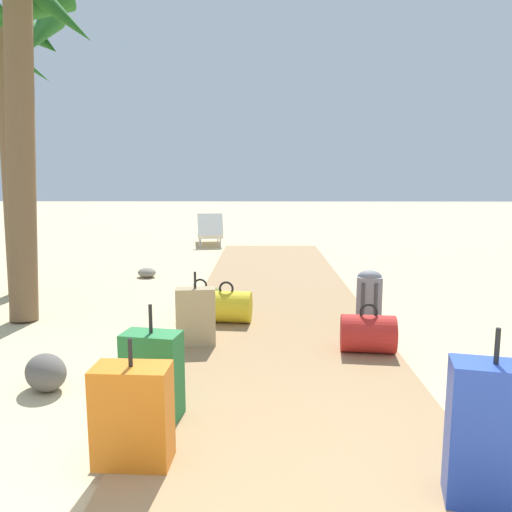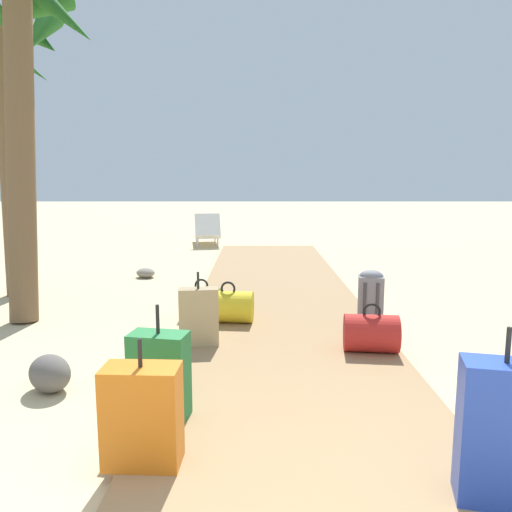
{
  "view_description": "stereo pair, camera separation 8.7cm",
  "coord_description": "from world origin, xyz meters",
  "px_view_note": "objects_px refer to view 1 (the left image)",
  "views": [
    {
      "loc": [
        -0.2,
        -1.45,
        1.65
      ],
      "look_at": [
        -0.29,
        5.61,
        0.55
      ],
      "focal_mm": 35.24,
      "sensor_mm": 36.0,
      "label": 1
    },
    {
      "loc": [
        -0.29,
        -1.45,
        1.65
      ],
      "look_at": [
        -0.29,
        5.61,
        0.55
      ],
      "focal_mm": 35.24,
      "sensor_mm": 36.0,
      "label": 2
    }
  ],
  "objects_px": {
    "suitcase_orange": "(133,415)",
    "palm_tree_near_left": "(17,39)",
    "duffel_bag_olive": "(201,299)",
    "lounge_chair": "(210,232)",
    "suitcase_green": "(152,375)",
    "backpack_grey": "(369,296)",
    "suitcase_blue": "(490,434)",
    "duffel_bag_red": "(368,333)",
    "duffel_bag_yellow": "(226,306)",
    "suitcase_tan": "(196,316)",
    "palm_tree_far_left": "(0,61)"
  },
  "relations": [
    {
      "from": "suitcase_orange",
      "to": "palm_tree_near_left",
      "type": "distance_m",
      "value": 4.72
    },
    {
      "from": "palm_tree_near_left",
      "to": "duffel_bag_olive",
      "type": "bearing_deg",
      "value": 0.29
    },
    {
      "from": "lounge_chair",
      "to": "suitcase_green",
      "type": "bearing_deg",
      "value": -86.39
    },
    {
      "from": "suitcase_orange",
      "to": "duffel_bag_olive",
      "type": "bearing_deg",
      "value": 90.4
    },
    {
      "from": "backpack_grey",
      "to": "suitcase_blue",
      "type": "relative_size",
      "value": 0.67
    },
    {
      "from": "duffel_bag_olive",
      "to": "lounge_chair",
      "type": "height_order",
      "value": "lounge_chair"
    },
    {
      "from": "backpack_grey",
      "to": "duffel_bag_red",
      "type": "distance_m",
      "value": 0.89
    },
    {
      "from": "suitcase_orange",
      "to": "duffel_bag_olive",
      "type": "relative_size",
      "value": 1.56
    },
    {
      "from": "suitcase_orange",
      "to": "palm_tree_near_left",
      "type": "xyz_separation_m",
      "value": [
        -2.0,
        3.22,
        2.81
      ]
    },
    {
      "from": "duffel_bag_red",
      "to": "suitcase_green",
      "type": "xyz_separation_m",
      "value": [
        -1.69,
        -1.28,
        0.12
      ]
    },
    {
      "from": "suitcase_orange",
      "to": "lounge_chair",
      "type": "relative_size",
      "value": 0.45
    },
    {
      "from": "suitcase_blue",
      "to": "palm_tree_near_left",
      "type": "height_order",
      "value": "palm_tree_near_left"
    },
    {
      "from": "duffel_bag_olive",
      "to": "lounge_chair",
      "type": "distance_m",
      "value": 6.57
    },
    {
      "from": "suitcase_green",
      "to": "duffel_bag_yellow",
      "type": "bearing_deg",
      "value": 81.56
    },
    {
      "from": "duffel_bag_yellow",
      "to": "suitcase_blue",
      "type": "xyz_separation_m",
      "value": [
        1.49,
        -3.1,
        0.18
      ]
    },
    {
      "from": "lounge_chair",
      "to": "suitcase_blue",
      "type": "bearing_deg",
      "value": -76.64
    },
    {
      "from": "duffel_bag_olive",
      "to": "palm_tree_near_left",
      "type": "xyz_separation_m",
      "value": [
        -1.98,
        -0.01,
        2.94
      ]
    },
    {
      "from": "suitcase_tan",
      "to": "duffel_bag_red",
      "type": "bearing_deg",
      "value": -6.82
    },
    {
      "from": "duffel_bag_yellow",
      "to": "suitcase_green",
      "type": "height_order",
      "value": "suitcase_green"
    },
    {
      "from": "suitcase_orange",
      "to": "lounge_chair",
      "type": "xyz_separation_m",
      "value": [
        -0.59,
        9.78,
        -0.03
      ]
    },
    {
      "from": "suitcase_green",
      "to": "palm_tree_near_left",
      "type": "xyz_separation_m",
      "value": [
        -1.99,
        2.67,
        2.8
      ]
    },
    {
      "from": "duffel_bag_red",
      "to": "duffel_bag_olive",
      "type": "distance_m",
      "value": 2.2
    },
    {
      "from": "duffel_bag_red",
      "to": "palm_tree_near_left",
      "type": "height_order",
      "value": "palm_tree_near_left"
    },
    {
      "from": "palm_tree_far_left",
      "to": "suitcase_tan",
      "type": "bearing_deg",
      "value": -39.77
    },
    {
      "from": "duffel_bag_red",
      "to": "palm_tree_far_left",
      "type": "relative_size",
      "value": 0.13
    },
    {
      "from": "suitcase_green",
      "to": "suitcase_blue",
      "type": "distance_m",
      "value": 2.02
    },
    {
      "from": "duffel_bag_red",
      "to": "lounge_chair",
      "type": "distance_m",
      "value": 8.27
    },
    {
      "from": "duffel_bag_red",
      "to": "palm_tree_far_left",
      "type": "bearing_deg",
      "value": 149.93
    },
    {
      "from": "suitcase_green",
      "to": "lounge_chair",
      "type": "relative_size",
      "value": 0.48
    },
    {
      "from": "duffel_bag_yellow",
      "to": "suitcase_orange",
      "type": "distance_m",
      "value": 2.8
    },
    {
      "from": "suitcase_tan",
      "to": "palm_tree_near_left",
      "type": "relative_size",
      "value": 0.17
    },
    {
      "from": "duffel_bag_yellow",
      "to": "palm_tree_far_left",
      "type": "relative_size",
      "value": 0.14
    },
    {
      "from": "suitcase_tan",
      "to": "palm_tree_near_left",
      "type": "bearing_deg",
      "value": 150.02
    },
    {
      "from": "suitcase_tan",
      "to": "lounge_chair",
      "type": "bearing_deg",
      "value": 94.97
    },
    {
      "from": "suitcase_orange",
      "to": "suitcase_tan",
      "type": "bearing_deg",
      "value": 87.67
    },
    {
      "from": "palm_tree_near_left",
      "to": "suitcase_tan",
      "type": "bearing_deg",
      "value": -29.98
    },
    {
      "from": "suitcase_tan",
      "to": "palm_tree_near_left",
      "type": "height_order",
      "value": "palm_tree_near_left"
    },
    {
      "from": "suitcase_green",
      "to": "suitcase_orange",
      "type": "relative_size",
      "value": 1.06
    },
    {
      "from": "palm_tree_far_left",
      "to": "suitcase_green",
      "type": "bearing_deg",
      "value": -54.17
    },
    {
      "from": "duffel_bag_yellow",
      "to": "palm_tree_far_left",
      "type": "distance_m",
      "value": 4.6
    },
    {
      "from": "suitcase_blue",
      "to": "palm_tree_near_left",
      "type": "relative_size",
      "value": 0.21
    },
    {
      "from": "duffel_bag_yellow",
      "to": "palm_tree_near_left",
      "type": "relative_size",
      "value": 0.13
    },
    {
      "from": "palm_tree_near_left",
      "to": "lounge_chair",
      "type": "bearing_deg",
      "value": 77.84
    },
    {
      "from": "suitcase_green",
      "to": "suitcase_orange",
      "type": "height_order",
      "value": "suitcase_green"
    },
    {
      "from": "suitcase_blue",
      "to": "duffel_bag_olive",
      "type": "distance_m",
      "value": 4.01
    },
    {
      "from": "lounge_chair",
      "to": "duffel_bag_yellow",
      "type": "bearing_deg",
      "value": -82.58
    },
    {
      "from": "backpack_grey",
      "to": "suitcase_green",
      "type": "distance_m",
      "value": 2.84
    },
    {
      "from": "duffel_bag_red",
      "to": "lounge_chair",
      "type": "height_order",
      "value": "lounge_chair"
    },
    {
      "from": "duffel_bag_yellow",
      "to": "palm_tree_near_left",
      "type": "xyz_separation_m",
      "value": [
        -2.32,
        0.45,
        2.91
      ]
    },
    {
      "from": "duffel_bag_olive",
      "to": "palm_tree_near_left",
      "type": "relative_size",
      "value": 0.11
    }
  ]
}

